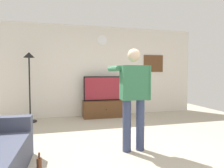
{
  "coord_description": "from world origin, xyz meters",
  "views": [
    {
      "loc": [
        -1.08,
        -3.16,
        1.3
      ],
      "look_at": [
        0.06,
        1.2,
        1.05
      ],
      "focal_mm": 32.41,
      "sensor_mm": 36.0,
      "label": 1
    }
  ],
  "objects_px": {
    "television": "(104,88)",
    "person_standing_nearer_lamp": "(133,93)",
    "wall_clock": "(102,40)",
    "tv_stand": "(104,109)",
    "floor_lamp": "(29,72)",
    "beverage_bottle": "(39,168)",
    "framed_picture": "(153,64)"
  },
  "relations": [
    {
      "from": "person_standing_nearer_lamp",
      "to": "framed_picture",
      "type": "bearing_deg",
      "value": 58.51
    },
    {
      "from": "wall_clock",
      "to": "floor_lamp",
      "type": "distance_m",
      "value": 2.29
    },
    {
      "from": "framed_picture",
      "to": "beverage_bottle",
      "type": "distance_m",
      "value": 4.97
    },
    {
      "from": "floor_lamp",
      "to": "television",
      "type": "bearing_deg",
      "value": 4.54
    },
    {
      "from": "beverage_bottle",
      "to": "floor_lamp",
      "type": "bearing_deg",
      "value": 99.26
    },
    {
      "from": "television",
      "to": "person_standing_nearer_lamp",
      "type": "bearing_deg",
      "value": -91.93
    },
    {
      "from": "tv_stand",
      "to": "wall_clock",
      "type": "relative_size",
      "value": 4.18
    },
    {
      "from": "wall_clock",
      "to": "person_standing_nearer_lamp",
      "type": "bearing_deg",
      "value": -91.77
    },
    {
      "from": "floor_lamp",
      "to": "wall_clock",
      "type": "bearing_deg",
      "value": 11.29
    },
    {
      "from": "television",
      "to": "person_standing_nearer_lamp",
      "type": "xyz_separation_m",
      "value": [
        -0.09,
        -2.68,
        0.12
      ]
    },
    {
      "from": "wall_clock",
      "to": "person_standing_nearer_lamp",
      "type": "relative_size",
      "value": 0.18
    },
    {
      "from": "tv_stand",
      "to": "floor_lamp",
      "type": "bearing_deg",
      "value": -176.76
    },
    {
      "from": "television",
      "to": "wall_clock",
      "type": "bearing_deg",
      "value": 90.0
    },
    {
      "from": "television",
      "to": "person_standing_nearer_lamp",
      "type": "distance_m",
      "value": 2.68
    },
    {
      "from": "framed_picture",
      "to": "beverage_bottle",
      "type": "relative_size",
      "value": 2.09
    },
    {
      "from": "television",
      "to": "wall_clock",
      "type": "xyz_separation_m",
      "value": [
        -0.0,
        0.24,
        1.45
      ]
    },
    {
      "from": "television",
      "to": "floor_lamp",
      "type": "distance_m",
      "value": 2.09
    },
    {
      "from": "person_standing_nearer_lamp",
      "to": "tv_stand",
      "type": "bearing_deg",
      "value": 88.03
    },
    {
      "from": "wall_clock",
      "to": "floor_lamp",
      "type": "bearing_deg",
      "value": -168.71
    },
    {
      "from": "television",
      "to": "wall_clock",
      "type": "height_order",
      "value": "wall_clock"
    },
    {
      "from": "framed_picture",
      "to": "wall_clock",
      "type": "bearing_deg",
      "value": -179.83
    },
    {
      "from": "wall_clock",
      "to": "floor_lamp",
      "type": "height_order",
      "value": "wall_clock"
    },
    {
      "from": "wall_clock",
      "to": "framed_picture",
      "type": "bearing_deg",
      "value": 0.17
    },
    {
      "from": "wall_clock",
      "to": "person_standing_nearer_lamp",
      "type": "distance_m",
      "value": 3.21
    },
    {
      "from": "tv_stand",
      "to": "person_standing_nearer_lamp",
      "type": "xyz_separation_m",
      "value": [
        -0.09,
        -2.63,
        0.72
      ]
    },
    {
      "from": "television",
      "to": "floor_lamp",
      "type": "bearing_deg",
      "value": -175.46
    },
    {
      "from": "person_standing_nearer_lamp",
      "to": "beverage_bottle",
      "type": "bearing_deg",
      "value": -159.02
    },
    {
      "from": "person_standing_nearer_lamp",
      "to": "beverage_bottle",
      "type": "relative_size",
      "value": 5.28
    },
    {
      "from": "television",
      "to": "wall_clock",
      "type": "relative_size",
      "value": 4.03
    },
    {
      "from": "television",
      "to": "tv_stand",
      "type": "bearing_deg",
      "value": -90.0
    },
    {
      "from": "television",
      "to": "framed_picture",
      "type": "xyz_separation_m",
      "value": [
        1.7,
        0.25,
        0.76
      ]
    },
    {
      "from": "beverage_bottle",
      "to": "tv_stand",
      "type": "bearing_deg",
      "value": 64.37
    }
  ]
}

